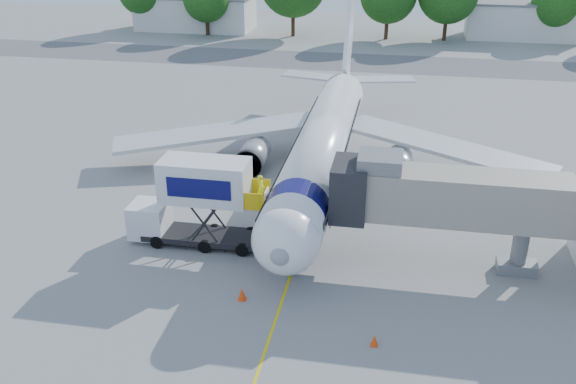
# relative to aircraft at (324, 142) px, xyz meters

# --- Properties ---
(ground) EXTENTS (160.00, 160.00, 0.00)m
(ground) POSITION_rel_aircraft_xyz_m (0.00, -4.12, -2.95)
(ground) COLOR gray
(ground) RESTS_ON ground
(guidance_line) EXTENTS (0.15, 70.00, 0.01)m
(guidance_line) POSITION_rel_aircraft_xyz_m (0.00, -4.12, -2.94)
(guidance_line) COLOR yellow
(guidance_line) RESTS_ON ground
(taxiway_strip) EXTENTS (120.00, 10.00, 0.01)m
(taxiway_strip) POSITION_rel_aircraft_xyz_m (0.00, 37.88, -2.94)
(taxiway_strip) COLOR #59595B
(taxiway_strip) RESTS_ON ground
(aircraft) EXTENTS (34.17, 37.73, 11.35)m
(aircraft) POSITION_rel_aircraft_xyz_m (0.00, 0.00, 0.00)
(aircraft) COLOR white
(aircraft) RESTS_ON ground
(jet_bridge) EXTENTS (13.90, 3.20, 6.60)m
(jet_bridge) POSITION_rel_aircraft_xyz_m (7.99, -11.12, 1.39)
(jet_bridge) COLOR #9F9988
(jet_bridge) RESTS_ON ground
(catering_hiloader) EXTENTS (8.50, 2.44, 5.50)m
(catering_hiloader) POSITION_rel_aircraft_xyz_m (-6.27, -11.12, -0.19)
(catering_hiloader) COLOR black
(catering_hiloader) RESTS_ON ground
(safety_cone_a) EXTENTS (0.37, 0.37, 0.60)m
(safety_cone_a) POSITION_rel_aircraft_xyz_m (5.00, -19.13, -2.66)
(safety_cone_a) COLOR #FF430D
(safety_cone_a) RESTS_ON ground
(safety_cone_b) EXTENTS (0.45, 0.45, 0.72)m
(safety_cone_b) POSITION_rel_aircraft_xyz_m (-2.10, -16.56, -2.60)
(safety_cone_b) COLOR #FF430D
(safety_cone_b) RESTS_ON ground
(outbuilding_left) EXTENTS (18.40, 8.40, 5.30)m
(outbuilding_left) POSITION_rel_aircraft_xyz_m (-28.00, 55.88, -0.29)
(outbuilding_left) COLOR silver
(outbuilding_left) RESTS_ON ground
(outbuilding_right) EXTENTS (16.40, 7.40, 5.30)m
(outbuilding_right) POSITION_rel_aircraft_xyz_m (22.00, 57.88, -0.29)
(outbuilding_right) COLOR silver
(outbuilding_right) RESTS_ON ground
(tree_f) EXTENTS (6.78, 6.78, 8.65)m
(tree_f) POSITION_rel_aircraft_xyz_m (25.97, 56.14, 2.30)
(tree_f) COLOR #382314
(tree_f) RESTS_ON ground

